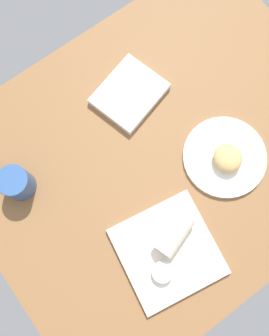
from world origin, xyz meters
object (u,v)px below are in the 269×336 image
(sauce_cup, at_px, (162,272))
(breakfast_wrap, at_px, (174,234))
(scone_pastry, at_px, (228,158))
(book_stack, at_px, (129,94))
(round_plate, at_px, (225,157))
(coffee_mug, at_px, (15,182))
(square_plate, at_px, (168,251))

(sauce_cup, height_order, breakfast_wrap, breakfast_wrap)
(scone_pastry, bearing_deg, book_stack, -72.66)
(scone_pastry, bearing_deg, sauce_cup, 22.39)
(round_plate, relative_size, coffee_mug, 1.84)
(round_plate, bearing_deg, sauce_cup, 23.48)
(round_plate, height_order, sauce_cup, sauce_cup)
(breakfast_wrap, height_order, coffee_mug, coffee_mug)
(square_plate, height_order, breakfast_wrap, breakfast_wrap)
(square_plate, relative_size, book_stack, 1.10)
(book_stack, height_order, coffee_mug, coffee_mug)
(coffee_mug, bearing_deg, sauce_cup, 112.95)
(breakfast_wrap, bearing_deg, round_plate, -89.76)
(square_plate, bearing_deg, book_stack, -113.27)
(square_plate, distance_m, sauce_cup, 0.06)
(scone_pastry, height_order, sauce_cup, scone_pastry)
(scone_pastry, bearing_deg, breakfast_wrap, 17.06)
(scone_pastry, bearing_deg, round_plate, -116.98)
(scone_pastry, height_order, square_plate, scone_pastry)
(round_plate, xyz_separation_m, coffee_mug, (0.51, -0.27, 0.04))
(round_plate, height_order, book_stack, book_stack)
(scone_pastry, height_order, coffee_mug, coffee_mug)
(square_plate, bearing_deg, coffee_mug, -60.10)
(square_plate, relative_size, coffee_mug, 1.92)
(scone_pastry, distance_m, sauce_cup, 0.35)
(round_plate, xyz_separation_m, square_plate, (0.29, 0.11, 0.00))
(scone_pastry, relative_size, square_plate, 0.34)
(round_plate, height_order, scone_pastry, scone_pastry)
(square_plate, bearing_deg, breakfast_wrap, -143.70)
(round_plate, bearing_deg, breakfast_wrap, 18.71)
(breakfast_wrap, height_order, book_stack, breakfast_wrap)
(coffee_mug, bearing_deg, scone_pastry, 150.64)
(coffee_mug, bearing_deg, round_plate, 151.70)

